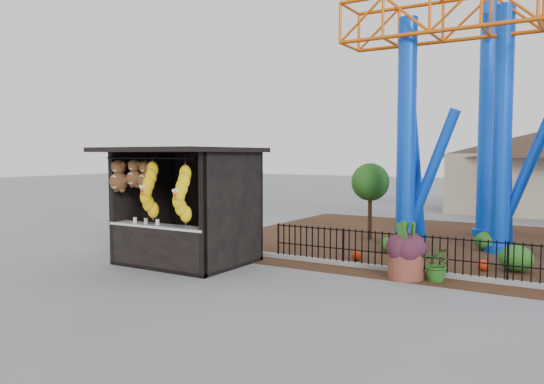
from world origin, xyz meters
The scene contains 9 objects.
ground centered at (0.00, 0.00, 0.00)m, with size 120.00×120.00×0.00m, color slate.
mulch_bed centered at (4.00, 8.00, 0.01)m, with size 18.00×12.00×0.02m, color #331E11.
curb centered at (4.00, 3.00, 0.06)m, with size 18.00×0.18×0.12m, color gray.
prize_booth centered at (-3.02, 0.89, 1.54)m, with size 3.50×3.40×3.12m.
picket_fence centered at (4.90, 3.00, 0.50)m, with size 12.20×0.06×1.00m, color black, non-canonical shape.
terracotta_planter centered at (2.66, 2.40, 0.32)m, with size 0.84×0.84×0.63m, color brown.
planter_foliage centered at (2.66, 2.40, 0.95)m, with size 0.70×0.70×0.64m, color #381625.
potted_plant centered at (3.38, 2.51, 0.42)m, with size 0.76×0.66×0.84m, color #2A5D1B.
landscaping centered at (4.97, 5.60, 0.29)m, with size 9.02×3.99×0.67m.
Camera 1 is at (6.42, -9.78, 2.92)m, focal length 35.00 mm.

